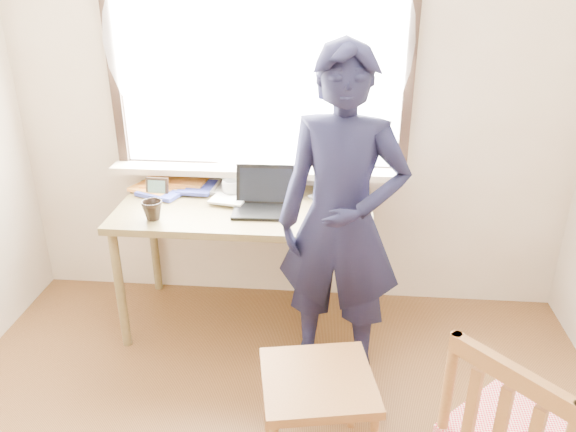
# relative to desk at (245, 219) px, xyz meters

# --- Properties ---
(room_shell) EXTENTS (3.52, 4.02, 2.61)m
(room_shell) POSITION_rel_desk_xyz_m (0.23, -1.43, 0.92)
(room_shell) COLOR beige
(room_shell) RESTS_ON ground
(desk) EXTENTS (1.50, 0.75, 0.80)m
(desk) POSITION_rel_desk_xyz_m (0.00, 0.00, 0.00)
(desk) COLOR brown
(desk) RESTS_ON ground
(laptop) EXTENTS (0.35, 0.29, 0.24)m
(laptop) POSITION_rel_desk_xyz_m (0.12, -0.03, 0.14)
(laptop) COLOR black
(laptop) RESTS_ON desk
(mug_white) EXTENTS (0.14, 0.14, 0.10)m
(mug_white) POSITION_rel_desk_xyz_m (-0.10, 0.15, 0.13)
(mug_white) COLOR white
(mug_white) RESTS_ON desk
(mug_dark) EXTENTS (0.13, 0.13, 0.11)m
(mug_dark) POSITION_rel_desk_xyz_m (-0.48, -0.23, 0.14)
(mug_dark) COLOR black
(mug_dark) RESTS_ON desk
(mouse) EXTENTS (0.09, 0.06, 0.04)m
(mouse) POSITION_rel_desk_xyz_m (0.43, -0.10, 0.10)
(mouse) COLOR black
(mouse) RESTS_ON desk
(desk_clutter) EXTENTS (0.75, 0.57, 0.05)m
(desk_clutter) POSITION_rel_desk_xyz_m (-0.45, 0.19, 0.11)
(desk_clutter) COLOR white
(desk_clutter) RESTS_ON desk
(book_a) EXTENTS (0.24, 0.28, 0.02)m
(book_a) POSITION_rel_desk_xyz_m (-0.35, 0.22, 0.09)
(book_a) COLOR white
(book_a) RESTS_ON desk
(book_b) EXTENTS (0.26, 0.27, 0.02)m
(book_b) POSITION_rel_desk_xyz_m (0.43, 0.24, 0.09)
(book_b) COLOR white
(book_b) RESTS_ON desk
(picture_frame) EXTENTS (0.14, 0.03, 0.11)m
(picture_frame) POSITION_rel_desk_xyz_m (-0.56, 0.10, 0.14)
(picture_frame) COLOR black
(picture_frame) RESTS_ON desk
(work_chair) EXTENTS (0.56, 0.54, 0.49)m
(work_chair) POSITION_rel_desk_xyz_m (0.48, -1.09, -0.31)
(work_chair) COLOR #976231
(work_chair) RESTS_ON ground
(person) EXTENTS (0.73, 0.54, 1.81)m
(person) POSITION_rel_desk_xyz_m (0.56, -0.40, 0.19)
(person) COLOR black
(person) RESTS_ON ground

